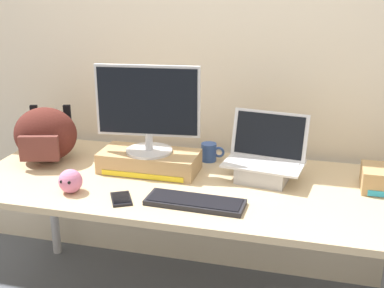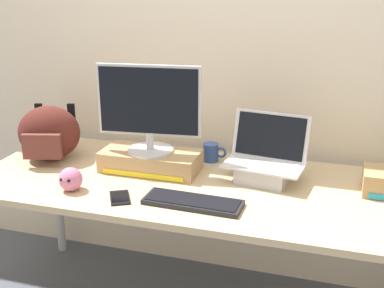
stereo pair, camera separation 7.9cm
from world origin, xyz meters
TOP-DOWN VIEW (x-y plane):
  - back_wall at (0.00, 0.51)m, footprint 7.00×0.10m
  - desk at (0.00, 0.00)m, footprint 2.00×0.83m
  - toner_box_yellow at (-0.23, 0.07)m, footprint 0.46×0.22m
  - desktop_monitor at (-0.23, 0.07)m, footprint 0.48×0.22m
  - open_laptop at (0.31, 0.11)m, footprint 0.38×0.27m
  - external_keyboard at (0.07, -0.22)m, footprint 0.41×0.15m
  - messenger_backpack at (-0.77, 0.08)m, footprint 0.36×0.33m
  - coffee_mug at (0.02, 0.28)m, footprint 0.12×0.08m
  - cell_phone at (-0.24, -0.26)m, footprint 0.13×0.15m
  - plush_toy at (-0.48, -0.24)m, footprint 0.10×0.10m

SIDE VIEW (x-z plane):
  - desk at x=0.00m, z-range 0.30..1.02m
  - cell_phone at x=-0.24m, z-range 0.72..0.73m
  - external_keyboard at x=0.07m, z-range 0.72..0.74m
  - coffee_mug at x=0.02m, z-range 0.72..0.81m
  - toner_box_yellow at x=-0.23m, z-range 0.72..0.81m
  - plush_toy at x=-0.48m, z-range 0.72..0.82m
  - open_laptop at x=0.31m, z-range 0.64..0.93m
  - messenger_backpack at x=-0.77m, z-range 0.72..0.99m
  - desktop_monitor at x=-0.23m, z-range 0.82..1.23m
  - back_wall at x=0.00m, z-range 0.00..2.60m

